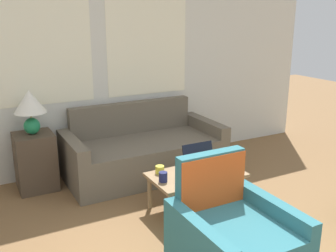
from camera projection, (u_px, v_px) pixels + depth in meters
name	position (u px, v px, depth m)	size (l,w,h in m)	color
wall_back	(105.00, 65.00, 4.83)	(6.18, 0.06, 2.60)	silver
couch	(143.00, 153.00, 4.84)	(1.89, 0.91, 0.84)	#665B4C
armchair	(232.00, 240.00, 2.99)	(0.79, 0.84, 0.87)	#2D6B75
side_table	(36.00, 161.00, 4.40)	(0.42, 0.42, 0.65)	#4C3D2D
table_lamp	(30.00, 105.00, 4.22)	(0.35, 0.35, 0.49)	#1E8451
coffee_table	(196.00, 178.00, 3.93)	(0.93, 0.54, 0.38)	#8E704C
laptop	(203.00, 165.00, 3.98)	(0.35, 0.31, 0.26)	black
cup_navy	(163.00, 177.00, 3.72)	(0.08, 0.08, 0.10)	#191E4C
cup_yellow	(160.00, 170.00, 3.92)	(0.09, 0.09, 0.08)	gold
tv_remote	(182.00, 183.00, 3.68)	(0.07, 0.16, 0.02)	black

